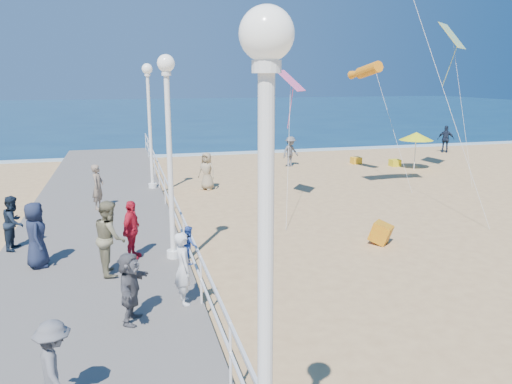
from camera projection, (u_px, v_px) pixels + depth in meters
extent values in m
plane|color=tan|center=(354.00, 254.00, 14.95)|extent=(160.00, 160.00, 0.00)
cube|color=#0D2F4E|center=(166.00, 111.00, 76.13)|extent=(160.00, 90.00, 0.05)
cube|color=white|center=(222.00, 154.00, 34.24)|extent=(160.00, 1.20, 0.04)
cube|color=slate|center=(91.00, 272.00, 13.02)|extent=(5.00, 44.00, 0.40)
cube|color=white|center=(183.00, 219.00, 13.35)|extent=(0.05, 42.00, 0.06)
cube|color=white|center=(184.00, 237.00, 13.46)|extent=(0.05, 42.00, 0.04)
cylinder|color=white|center=(265.00, 341.00, 4.49)|extent=(0.14, 0.14, 4.70)
sphere|color=white|center=(267.00, 34.00, 3.89)|extent=(0.44, 0.44, 0.44)
cylinder|color=white|center=(173.00, 254.00, 13.49)|extent=(0.36, 0.36, 0.20)
cylinder|color=white|center=(170.00, 168.00, 12.96)|extent=(0.14, 0.14, 4.70)
sphere|color=white|center=(166.00, 63.00, 12.36)|extent=(0.44, 0.44, 0.44)
cylinder|color=white|center=(153.00, 185.00, 21.96)|extent=(0.36, 0.36, 0.20)
cylinder|color=white|center=(150.00, 132.00, 21.43)|extent=(0.14, 0.14, 4.70)
sphere|color=white|center=(147.00, 69.00, 20.84)|extent=(0.44, 0.44, 0.44)
imported|color=silver|center=(184.00, 268.00, 10.62)|extent=(0.43, 0.61, 1.59)
imported|color=#2D4EA9|center=(189.00, 245.00, 10.69)|extent=(0.34, 0.42, 0.82)
imported|color=#7D7656|center=(110.00, 237.00, 12.24)|extent=(0.80, 0.98, 1.85)
imported|color=#5D5D62|center=(55.00, 367.00, 7.15)|extent=(0.74, 1.02, 1.42)
imported|color=red|center=(132.00, 230.00, 13.27)|extent=(0.73, 1.01, 1.59)
imported|color=#1A2139|center=(36.00, 235.00, 12.66)|extent=(0.66, 0.91, 1.71)
imported|color=#57565B|center=(130.00, 288.00, 9.80)|extent=(0.79, 1.41, 1.45)
imported|color=#86715D|center=(98.00, 187.00, 18.32)|extent=(0.57, 0.70, 1.66)
imported|color=#162131|center=(14.00, 223.00, 14.03)|extent=(0.70, 0.84, 1.54)
imported|color=#56585B|center=(291.00, 152.00, 29.30)|extent=(1.32, 1.08, 1.77)
imported|color=#182135|center=(446.00, 139.00, 34.66)|extent=(1.17, 1.01, 1.88)
imported|color=gray|center=(207.00, 171.00, 23.26)|extent=(1.01, 0.98, 1.75)
cube|color=#C34B0B|center=(381.00, 235.00, 15.74)|extent=(0.89, 0.89, 0.74)
cylinder|color=white|center=(415.00, 154.00, 28.27)|extent=(0.05, 0.05, 1.80)
cone|color=yellow|center=(416.00, 136.00, 28.04)|extent=(1.90, 1.90, 0.45)
cube|color=#FFAC1A|center=(356.00, 160.00, 30.38)|extent=(0.55, 0.55, 0.40)
cube|color=gold|center=(395.00, 163.00, 29.53)|extent=(0.55, 0.55, 0.40)
cylinder|color=orange|center=(369.00, 70.00, 24.70)|extent=(1.00, 2.66, 1.08)
cube|color=#FF5D9D|center=(291.00, 81.00, 19.05)|extent=(1.43, 1.50, 0.80)
cube|color=#1B96E8|center=(452.00, 36.00, 25.01)|extent=(1.94, 1.88, 1.28)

